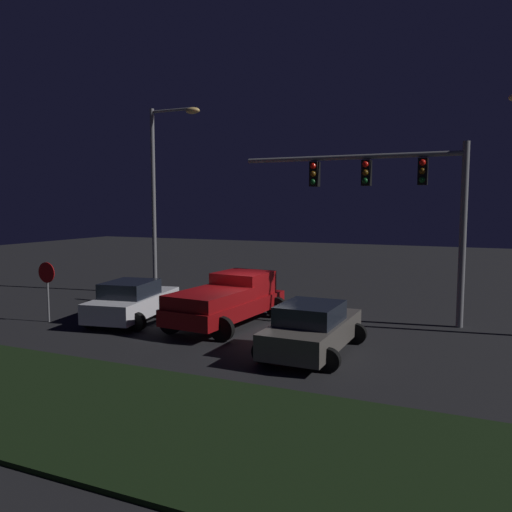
{
  "coord_description": "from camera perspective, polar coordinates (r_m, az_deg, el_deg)",
  "views": [
    {
      "loc": [
        7.3,
        -16.21,
        4.32
      ],
      "look_at": [
        -0.23,
        0.89,
        2.45
      ],
      "focal_mm": 35.85,
      "sensor_mm": 36.0,
      "label": 1
    }
  ],
  "objects": [
    {
      "name": "pickup_truck",
      "position": [
        18.53,
        -3.0,
        -4.61
      ],
      "size": [
        3.19,
        5.55,
        1.8
      ],
      "rotation": [
        0.0,
        0.0,
        1.49
      ],
      "color": "maroon",
      "rests_on": "ground_plane"
    },
    {
      "name": "stop_sign",
      "position": [
        20.29,
        -22.29,
        -2.52
      ],
      "size": [
        0.76,
        0.08,
        2.23
      ],
      "color": "slate",
      "rests_on": "ground_plane"
    },
    {
      "name": "street_lamp_left",
      "position": [
        24.97,
        -10.44,
        8.39
      ],
      "size": [
        2.69,
        0.44,
        8.86
      ],
      "color": "slate",
      "rests_on": "ground_plane"
    },
    {
      "name": "car_sedan_far",
      "position": [
        19.71,
        -13.59,
        -4.9
      ],
      "size": [
        2.93,
        4.63,
        1.51
      ],
      "rotation": [
        0.0,
        0.0,
        1.73
      ],
      "color": "silver",
      "rests_on": "ground_plane"
    },
    {
      "name": "ground_plane",
      "position": [
        18.29,
        -0.48,
        -7.94
      ],
      "size": [
        80.0,
        80.0,
        0.0
      ],
      "primitive_type": "plane",
      "color": "black"
    },
    {
      "name": "car_sedan",
      "position": [
        15.07,
        6.31,
        -8.05
      ],
      "size": [
        2.54,
        4.43,
        1.51
      ],
      "rotation": [
        0.0,
        0.0,
        1.55
      ],
      "color": "#514C47",
      "rests_on": "ground_plane"
    },
    {
      "name": "grass_median",
      "position": [
        11.78,
        -17.33,
        -15.79
      ],
      "size": [
        25.09,
        5.01,
        0.1
      ],
      "primitive_type": "cube",
      "color": "black",
      "rests_on": "ground_plane"
    },
    {
      "name": "traffic_signal_gantry",
      "position": [
        19.4,
        14.97,
        7.25
      ],
      "size": [
        8.32,
        0.56,
        6.5
      ],
      "color": "slate",
      "rests_on": "ground_plane"
    }
  ]
}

